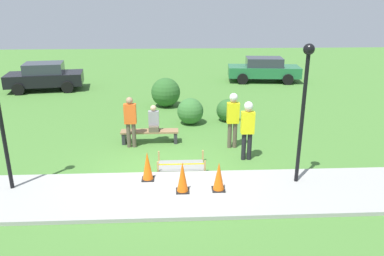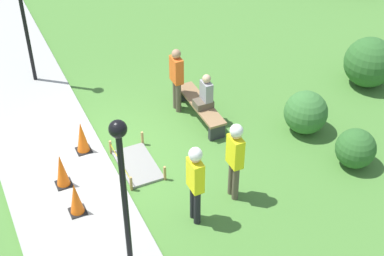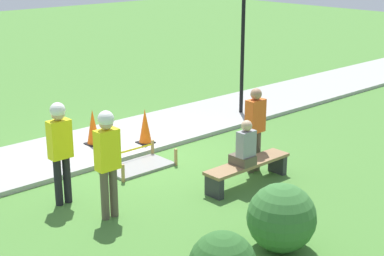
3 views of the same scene
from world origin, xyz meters
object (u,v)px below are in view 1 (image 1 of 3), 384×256
Objects in this scene: traffic_cone_far_patch at (182,177)px; park_bench at (150,134)px; bystander_in_orange_shirt at (130,119)px; traffic_cone_near_patch at (147,166)px; parked_car_black at (45,76)px; traffic_cone_sidewalk_edge at (219,176)px; worker_supervisor at (233,115)px; worker_assistant at (248,125)px; lamppost_near at (305,94)px; person_seated_on_bench at (154,120)px; parked_car_green at (264,69)px.

traffic_cone_far_patch is 3.94m from park_bench.
bystander_in_orange_shirt is (-0.60, -0.37, 0.67)m from park_bench.
parked_car_black reaches higher than traffic_cone_near_patch.
park_bench is at bearing 117.83° from traffic_cone_sidewalk_edge.
worker_supervisor is 12.86m from parked_car_black.
worker_assistant is 0.51× the size of lamppost_near.
person_seated_on_bench is 5.53m from lamppost_near.
traffic_cone_far_patch reaches higher than park_bench.
park_bench is 2.99m from worker_supervisor.
traffic_cone_near_patch is 0.99× the size of traffic_cone_far_patch.
lamppost_near is 15.89m from parked_car_black.
traffic_cone_far_patch is at bearing -104.93° from parked_car_green.
lamppost_near is 0.86× the size of parked_car_black.
person_seated_on_bench is at bearing 115.71° from traffic_cone_sidewalk_edge.
lamppost_near is at bearing -59.22° from worker_assistant.
traffic_cone_far_patch is 3.72m from lamppost_near.
person_seated_on_bench is 0.51× the size of bystander_in_orange_shirt.
traffic_cone_far_patch is at bearing -74.50° from park_bench.
park_bench is (-1.98, 3.75, -0.15)m from traffic_cone_sidewalk_edge.
park_bench is at bearing -116.04° from parked_car_green.
lamppost_near is 13.91m from parked_car_green.
traffic_cone_far_patch is at bearing -118.77° from worker_supervisor.
lamppost_near is at bearing -57.90° from parked_car_black.
worker_assistant reaches higher than park_bench.
lamppost_near reaches higher than parked_car_green.
parked_car_black is at bearing 132.77° from worker_assistant.
traffic_cone_near_patch is at bearing -154.03° from worker_assistant.
parked_car_green reaches higher than traffic_cone_sidewalk_edge.
worker_supervisor reaches higher than person_seated_on_bench.
bystander_in_orange_shirt is at bearing -66.63° from parked_car_black.
traffic_cone_far_patch is (0.93, -0.72, 0.00)m from traffic_cone_near_patch.
traffic_cone_sidewalk_edge is at bearing -64.29° from person_seated_on_bench.
traffic_cone_far_patch is 0.41× the size of park_bench.
bystander_in_orange_shirt is at bearing 115.78° from traffic_cone_far_patch.
person_seated_on_bench is (0.15, 0.05, 0.47)m from park_bench.
person_seated_on_bench is 3.41m from worker_assistant.
traffic_cone_near_patch is 3.13m from person_seated_on_bench.
parked_car_black is (-10.41, 11.88, -1.75)m from lamppost_near.
parked_car_green reaches higher than traffic_cone_near_patch.
worker_supervisor is 1.01× the size of worker_assistant.
traffic_cone_sidewalk_edge is 4.24m from person_seated_on_bench.
lamppost_near is (1.04, -1.75, 1.39)m from worker_assistant.
traffic_cone_far_patch is at bearing -64.22° from bystander_in_orange_shirt.
traffic_cone_near_patch is 3.38m from worker_assistant.
parked_car_black reaches higher than parked_car_green.
bystander_in_orange_shirt is (-3.41, 0.21, -0.15)m from worker_supervisor.
traffic_cone_sidewalk_edge is 0.21× the size of lamppost_near.
worker_assistant is at bearing 25.97° from traffic_cone_near_patch.
worker_supervisor is 3.37m from lamppost_near.
bystander_in_orange_shirt is at bearing 161.52° from worker_assistant.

